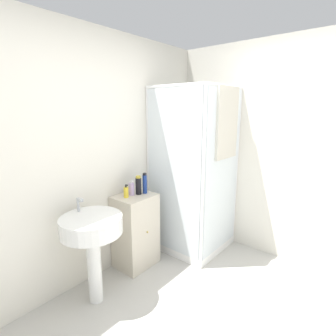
# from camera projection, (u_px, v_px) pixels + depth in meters

# --- Properties ---
(wall_back) EXTENTS (6.40, 0.06, 2.50)m
(wall_back) POSITION_uv_depth(u_px,v_px,m) (82.00, 161.00, 2.51)
(wall_back) COLOR silver
(wall_back) RESTS_ON ground_plane
(wall_right) EXTENTS (0.06, 6.40, 2.50)m
(wall_right) POSITION_uv_depth(u_px,v_px,m) (318.00, 157.00, 2.73)
(wall_right) COLOR silver
(wall_right) RESTS_ON ground_plane
(shower_enclosure) EXTENTS (0.81, 0.84, 1.99)m
(shower_enclosure) POSITION_uv_depth(u_px,v_px,m) (196.00, 202.00, 3.23)
(shower_enclosure) COLOR white
(shower_enclosure) RESTS_ON ground_plane
(vanity_cabinet) EXTENTS (0.43, 0.38, 0.82)m
(vanity_cabinet) POSITION_uv_depth(u_px,v_px,m) (135.00, 231.00, 2.92)
(vanity_cabinet) COLOR beige
(vanity_cabinet) RESTS_ON ground_plane
(sink) EXTENTS (0.54, 0.54, 0.96)m
(sink) POSITION_uv_depth(u_px,v_px,m) (92.00, 233.00, 2.29)
(sink) COLOR white
(sink) RESTS_ON ground_plane
(soap_dispenser) EXTENTS (0.05, 0.05, 0.14)m
(soap_dispenser) POSITION_uv_depth(u_px,v_px,m) (126.00, 192.00, 2.76)
(soap_dispenser) COLOR yellow
(soap_dispenser) RESTS_ON vanity_cabinet
(shampoo_bottle_tall_black) EXTENTS (0.06, 0.06, 0.21)m
(shampoo_bottle_tall_black) POSITION_uv_depth(u_px,v_px,m) (138.00, 185.00, 2.85)
(shampoo_bottle_tall_black) COLOR black
(shampoo_bottle_tall_black) RESTS_ON vanity_cabinet
(shampoo_bottle_blue) EXTENTS (0.05, 0.05, 0.23)m
(shampoo_bottle_blue) POSITION_uv_depth(u_px,v_px,m) (145.00, 183.00, 2.89)
(shampoo_bottle_blue) COLOR navy
(shampoo_bottle_blue) RESTS_ON vanity_cabinet
(lotion_bottle_white) EXTENTS (0.06, 0.06, 0.17)m
(lotion_bottle_white) POSITION_uv_depth(u_px,v_px,m) (131.00, 189.00, 2.83)
(lotion_bottle_white) COLOR #B299C6
(lotion_bottle_white) RESTS_ON vanity_cabinet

